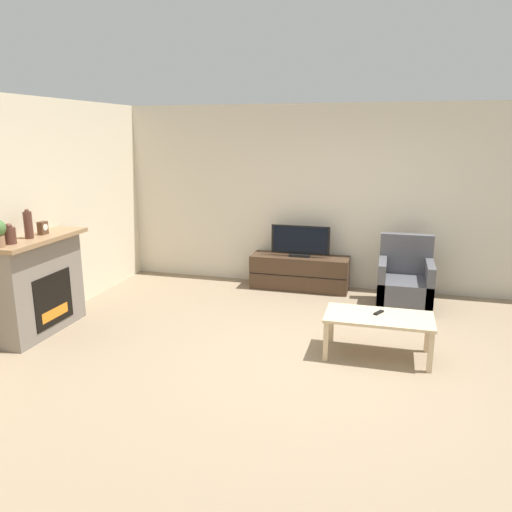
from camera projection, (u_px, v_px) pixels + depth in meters
The scene contains 12 objects.
ground_plane at pixel (323, 362), 5.12m from camera, with size 24.00×24.00×0.00m, color #89755B.
wall_back at pixel (351, 198), 7.31m from camera, with size 12.00×0.06×2.70m.
wall_left at pixel (21, 217), 5.69m from camera, with size 0.06×12.00×2.70m.
fireplace at pixel (40, 284), 5.76m from camera, with size 0.46×1.31×1.15m.
mantel_vase_left at pixel (9, 235), 5.23m from camera, with size 0.13×0.13×0.22m.
mantel_vase_centre_left at pixel (28, 224), 5.49m from camera, with size 0.09×0.09×0.33m.
mantel_clock at pixel (43, 228), 5.73m from camera, with size 0.08×0.11×0.15m.
tv_stand at pixel (300, 272), 7.47m from camera, with size 1.45×0.45×0.50m.
tv at pixel (300, 242), 7.36m from camera, with size 0.87×0.18×0.46m.
armchair at pixel (405, 285), 6.70m from camera, with size 0.70×0.76×0.95m.
coffee_table at pixel (379, 321), 5.17m from camera, with size 1.10×0.57×0.45m.
remote at pixel (379, 313), 5.21m from camera, with size 0.11×0.15×0.02m.
Camera 1 is at (0.57, -4.73, 2.29)m, focal length 35.00 mm.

